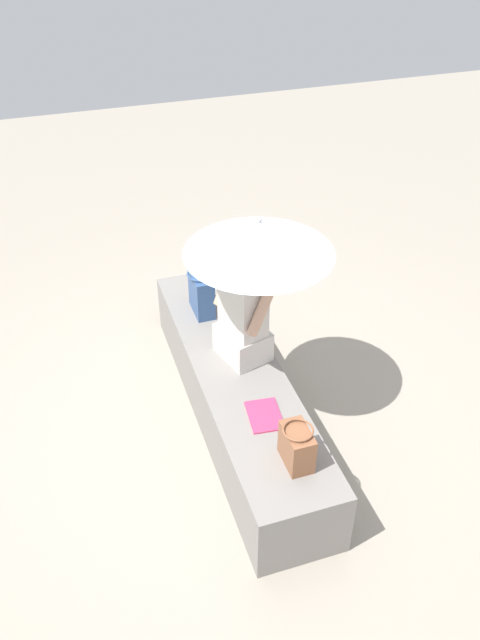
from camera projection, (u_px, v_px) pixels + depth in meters
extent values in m
plane|color=#9E9384|center=(237.00, 417.00, 4.68)|extent=(14.00, 14.00, 0.00)
cube|color=gray|center=(237.00, 393.00, 4.54)|extent=(2.49, 0.57, 0.47)
cube|color=beige|center=(243.00, 342.00, 4.44)|extent=(0.40, 0.36, 0.22)
cube|color=beige|center=(243.00, 300.00, 4.23)|extent=(0.36, 0.28, 0.48)
sphere|color=tan|center=(243.00, 256.00, 4.03)|extent=(0.20, 0.20, 0.20)
cylinder|color=tan|center=(261.00, 312.00, 4.08)|extent=(0.12, 0.21, 0.32)
cylinder|color=tan|center=(226.00, 283.00, 4.35)|extent=(0.12, 0.21, 0.32)
cylinder|color=#B7B7BC|center=(258.00, 297.00, 4.13)|extent=(0.02, 0.02, 1.07)
cone|color=silver|center=(259.00, 237.00, 3.87)|extent=(0.93, 0.93, 0.21)
sphere|color=#B7B7BC|center=(260.00, 219.00, 3.80)|extent=(0.03, 0.03, 0.03)
cube|color=brown|center=(297.00, 447.00, 3.66)|extent=(0.24, 0.14, 0.24)
torus|color=brown|center=(298.00, 430.00, 3.58)|extent=(0.18, 0.18, 0.01)
cube|color=#335184|center=(202.00, 294.00, 4.82)|extent=(0.28, 0.13, 0.32)
torus|color=#335184|center=(201.00, 274.00, 4.72)|extent=(0.21, 0.21, 0.01)
cube|color=#D83866|center=(264.00, 415.00, 4.02)|extent=(0.30, 0.23, 0.01)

